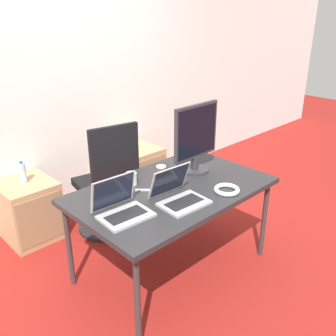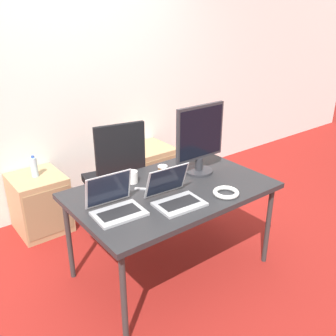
{
  "view_description": "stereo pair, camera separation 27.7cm",
  "coord_description": "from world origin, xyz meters",
  "px_view_note": "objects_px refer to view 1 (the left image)",
  "views": [
    {
      "loc": [
        -1.77,
        -1.79,
        1.99
      ],
      "look_at": [
        0.0,
        0.05,
        0.89
      ],
      "focal_mm": 40.0,
      "sensor_mm": 36.0,
      "label": 1
    },
    {
      "loc": [
        -1.56,
        -1.97,
        1.99
      ],
      "look_at": [
        0.0,
        0.05,
        0.89
      ],
      "focal_mm": 40.0,
      "sensor_mm": 36.0,
      "label": 2
    }
  ],
  "objects_px": {
    "office_chair": "(108,191)",
    "laptop_left": "(179,195)",
    "cabinet_right": "(137,171)",
    "mouse": "(179,183)",
    "laptop_right": "(122,208)",
    "cable_coil": "(227,190)",
    "cabinet_left": "(29,210)",
    "monitor": "(196,138)",
    "coffee_cup_brown": "(161,173)",
    "coffee_cup_white": "(131,179)",
    "water_bottle": "(23,173)"
  },
  "relations": [
    {
      "from": "water_bottle",
      "to": "monitor",
      "type": "xyz_separation_m",
      "value": [
        0.98,
        -1.15,
        0.37
      ]
    },
    {
      "from": "cabinet_right",
      "to": "mouse",
      "type": "bearing_deg",
      "value": -115.57
    },
    {
      "from": "laptop_right",
      "to": "coffee_cup_white",
      "type": "relative_size",
      "value": 3.6
    },
    {
      "from": "laptop_left",
      "to": "mouse",
      "type": "xyz_separation_m",
      "value": [
        0.19,
        0.19,
        -0.03
      ]
    },
    {
      "from": "laptop_right",
      "to": "laptop_left",
      "type": "bearing_deg",
      "value": -19.06
    },
    {
      "from": "monitor",
      "to": "coffee_cup_white",
      "type": "height_order",
      "value": "monitor"
    },
    {
      "from": "cabinet_left",
      "to": "cable_coil",
      "type": "distance_m",
      "value": 1.85
    },
    {
      "from": "office_chair",
      "to": "monitor",
      "type": "distance_m",
      "value": 1.01
    },
    {
      "from": "cabinet_right",
      "to": "laptop_left",
      "type": "xyz_separation_m",
      "value": [
        -0.78,
        -1.43,
        0.51
      ]
    },
    {
      "from": "office_chair",
      "to": "cable_coil",
      "type": "bearing_deg",
      "value": -76.39
    },
    {
      "from": "water_bottle",
      "to": "monitor",
      "type": "distance_m",
      "value": 1.55
    },
    {
      "from": "monitor",
      "to": "mouse",
      "type": "height_order",
      "value": "monitor"
    },
    {
      "from": "cable_coil",
      "to": "cabinet_right",
      "type": "bearing_deg",
      "value": 75.09
    },
    {
      "from": "laptop_left",
      "to": "coffee_cup_brown",
      "type": "distance_m",
      "value": 0.37
    },
    {
      "from": "office_chair",
      "to": "cabinet_left",
      "type": "height_order",
      "value": "office_chair"
    },
    {
      "from": "cabinet_left",
      "to": "monitor",
      "type": "bearing_deg",
      "value": -49.55
    },
    {
      "from": "cabinet_left",
      "to": "mouse",
      "type": "height_order",
      "value": "mouse"
    },
    {
      "from": "laptop_right",
      "to": "monitor",
      "type": "distance_m",
      "value": 0.91
    },
    {
      "from": "cabinet_left",
      "to": "mouse",
      "type": "xyz_separation_m",
      "value": [
        0.68,
        -1.24,
        0.48
      ]
    },
    {
      "from": "office_chair",
      "to": "cabinet_right",
      "type": "relative_size",
      "value": 1.98
    },
    {
      "from": "cabinet_left",
      "to": "mouse",
      "type": "relative_size",
      "value": 8.03
    },
    {
      "from": "coffee_cup_white",
      "to": "mouse",
      "type": "bearing_deg",
      "value": -46.67
    },
    {
      "from": "laptop_right",
      "to": "coffee_cup_brown",
      "type": "height_order",
      "value": "laptop_right"
    },
    {
      "from": "cabinet_left",
      "to": "mouse",
      "type": "distance_m",
      "value": 1.5
    },
    {
      "from": "laptop_left",
      "to": "cable_coil",
      "type": "relative_size",
      "value": 1.8
    },
    {
      "from": "cabinet_left",
      "to": "monitor",
      "type": "distance_m",
      "value": 1.68
    },
    {
      "from": "mouse",
      "to": "coffee_cup_brown",
      "type": "height_order",
      "value": "coffee_cup_brown"
    },
    {
      "from": "laptop_right",
      "to": "coffee_cup_white",
      "type": "distance_m",
      "value": 0.46
    },
    {
      "from": "water_bottle",
      "to": "laptop_left",
      "type": "xyz_separation_m",
      "value": [
        0.5,
        -1.43,
        0.14
      ]
    },
    {
      "from": "laptop_right",
      "to": "cable_coil",
      "type": "xyz_separation_m",
      "value": [
        0.76,
        -0.27,
        -0.04
      ]
    },
    {
      "from": "coffee_cup_brown",
      "to": "cable_coil",
      "type": "xyz_separation_m",
      "value": [
        0.22,
        -0.48,
        -0.05
      ]
    },
    {
      "from": "laptop_left",
      "to": "coffee_cup_brown",
      "type": "xyz_separation_m",
      "value": [
        0.15,
        0.34,
        0.01
      ]
    },
    {
      "from": "laptop_left",
      "to": "laptop_right",
      "type": "distance_m",
      "value": 0.42
    },
    {
      "from": "office_chair",
      "to": "laptop_left",
      "type": "bearing_deg",
      "value": -95.09
    },
    {
      "from": "cabinet_right",
      "to": "water_bottle",
      "type": "xyz_separation_m",
      "value": [
        -1.28,
        0.0,
        0.37
      ]
    },
    {
      "from": "laptop_right",
      "to": "monitor",
      "type": "height_order",
      "value": "monitor"
    },
    {
      "from": "water_bottle",
      "to": "mouse",
      "type": "bearing_deg",
      "value": -61.22
    },
    {
      "from": "monitor",
      "to": "laptop_right",
      "type": "bearing_deg",
      "value": -170.24
    },
    {
      "from": "monitor",
      "to": "cable_coil",
      "type": "relative_size",
      "value": 2.95
    },
    {
      "from": "cable_coil",
      "to": "cabinet_left",
      "type": "bearing_deg",
      "value": 118.86
    },
    {
      "from": "cable_coil",
      "to": "laptop_left",
      "type": "bearing_deg",
      "value": 159.73
    },
    {
      "from": "mouse",
      "to": "cable_coil",
      "type": "relative_size",
      "value": 0.36
    },
    {
      "from": "monitor",
      "to": "office_chair",
      "type": "bearing_deg",
      "value": 118.48
    },
    {
      "from": "monitor",
      "to": "coffee_cup_white",
      "type": "bearing_deg",
      "value": 163.1
    },
    {
      "from": "office_chair",
      "to": "water_bottle",
      "type": "height_order",
      "value": "office_chair"
    },
    {
      "from": "cabinet_right",
      "to": "laptop_left",
      "type": "bearing_deg",
      "value": -118.64
    },
    {
      "from": "office_chair",
      "to": "cabinet_left",
      "type": "bearing_deg",
      "value": 143.89
    },
    {
      "from": "laptop_left",
      "to": "monitor",
      "type": "distance_m",
      "value": 0.6
    },
    {
      "from": "water_bottle",
      "to": "laptop_right",
      "type": "height_order",
      "value": "laptop_right"
    },
    {
      "from": "water_bottle",
      "to": "laptop_right",
      "type": "relative_size",
      "value": 0.6
    }
  ]
}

